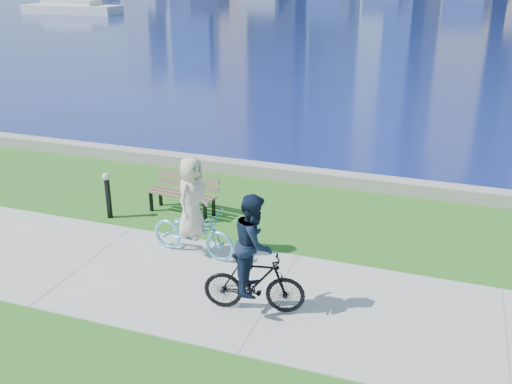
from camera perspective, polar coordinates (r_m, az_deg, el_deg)
ground at (r=10.66m, az=1.59°, el=-10.58°), size 320.00×320.00×0.00m
concrete_path at (r=10.65m, az=1.59°, el=-10.54°), size 80.00×3.50×0.02m
seawall at (r=16.02m, az=8.52°, el=1.26°), size 90.00×0.50×0.35m
bay_water at (r=80.84m, az=18.41°, el=16.50°), size 320.00×131.00×0.01m
ferry_near at (r=81.09m, az=-17.95°, el=17.09°), size 13.13×3.75×1.78m
park_bench at (r=14.08m, az=-7.25°, el=0.11°), size 1.83×0.80×0.92m
bollard_lamp at (r=14.08m, az=-14.60°, el=-0.03°), size 0.19×0.19×1.15m
cyclist_woman at (r=11.86m, az=-6.35°, el=-2.75°), size 0.90×2.02×2.14m
cyclist_man at (r=9.83m, az=-0.20°, el=-7.17°), size 0.84×1.85×2.19m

